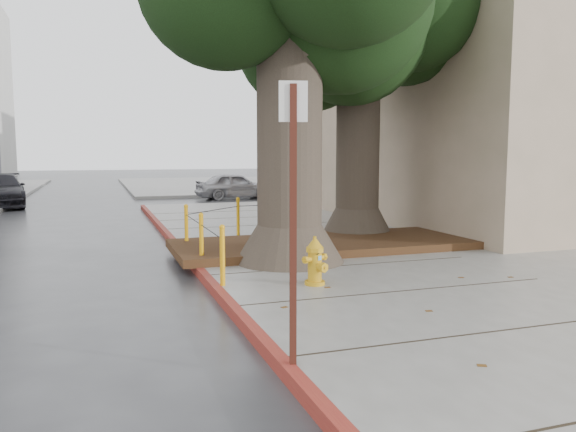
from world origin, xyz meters
The scene contains 14 objects.
ground centered at (0.00, 0.00, 0.00)m, with size 140.00×140.00×0.00m, color #28282B.
sidewalk_main centered at (6.00, 2.50, 0.07)m, with size 16.00×26.00×0.15m, color slate.
sidewalk_far centered at (6.00, 30.00, 0.07)m, with size 16.00×20.00×0.15m, color slate.
curb_red centered at (-2.00, 2.50, 0.07)m, with size 0.14×26.00×0.16m, color maroon.
planter_bed centered at (0.90, 3.90, 0.23)m, with size 6.40×2.60×0.16m, color black.
building_corner centered at (10.00, 8.50, 5.00)m, with size 12.00×13.00×10.00m, color tan.
building_side_white centered at (16.00, 26.00, 4.50)m, with size 10.00×10.00×9.00m, color silver.
building_side_grey centered at (22.00, 32.00, 6.00)m, with size 12.00×14.00×12.00m, color slate.
tree_far centered at (2.64, 5.32, 5.02)m, with size 4.50×3.80×7.17m.
bollard_ring centered at (-0.87, 4.38, 0.66)m, with size 3.79×5.39×0.95m.
fire_hydrant centered at (-0.54, 0.79, 0.52)m, with size 0.41×0.41×0.75m.
signpost centered at (-1.95, -2.19, 1.66)m, with size 0.26×0.09×2.67m.
car_silver centered at (2.55, 18.93, 0.63)m, with size 1.48×3.68×1.25m, color #A5A4A9.
car_red centered at (8.71, 18.18, 0.56)m, with size 1.19×3.42×1.13m, color maroon.
Camera 1 is at (-3.68, -7.10, 2.17)m, focal length 35.00 mm.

